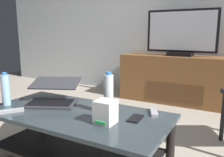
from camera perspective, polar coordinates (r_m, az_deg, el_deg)
back_wall at (r=3.65m, az=14.42°, el=17.96°), size 6.40×0.12×2.80m
coffee_table at (r=1.68m, az=-8.65°, el=-12.11°), size 1.27×0.62×0.41m
media_cabinet at (r=3.32m, az=15.94°, el=-0.19°), size 1.58×0.46×0.64m
television at (r=3.24m, az=16.42°, el=10.32°), size 0.91×0.20×0.60m
laptop at (r=1.88m, az=-14.17°, el=-3.85°), size 0.50×0.51×0.17m
router_box at (r=1.41m, az=-1.58°, el=-8.11°), size 0.11×0.12×0.14m
water_bottle_near at (r=1.92m, az=-24.37°, el=-2.48°), size 0.06×0.06×0.25m
water_bottle_far at (r=1.56m, az=-0.83°, el=-3.76°), size 0.06×0.06×0.28m
cell_phone at (r=1.51m, az=5.71°, el=-9.57°), size 0.08×0.14×0.01m
tv_remote at (r=1.76m, az=-23.17°, el=-7.22°), size 0.13×0.16×0.02m
soundbar_remote at (r=1.62m, az=10.13°, el=-8.01°), size 0.10×0.16×0.02m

